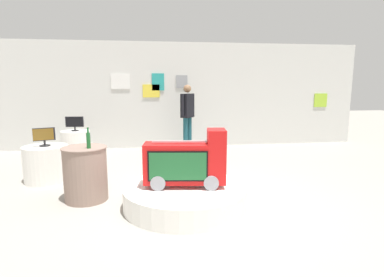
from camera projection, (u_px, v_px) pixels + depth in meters
ground_plane at (203, 203)px, 4.81m from camera, size 30.00×30.00×0.00m
back_wall_display at (176, 95)px, 8.95m from camera, size 10.81×0.13×2.94m
main_display_pedestal at (185, 196)px, 4.65m from camera, size 1.81×1.81×0.32m
novelty_firetruck_tv at (186, 163)px, 4.56m from camera, size 1.21×0.55×0.84m
display_pedestal_left_rear at (46, 164)px, 5.86m from camera, size 0.79×0.79×0.67m
tv_on_left_rear at (44, 136)px, 5.76m from camera, size 0.37×0.19×0.34m
display_pedestal_center_rear at (76, 144)px, 7.71m from camera, size 0.69×0.69×0.67m
tv_on_center_rear at (75, 123)px, 7.62m from camera, size 0.43×0.16×0.35m
side_table_round at (85, 173)px, 4.88m from camera, size 0.68×0.68×0.85m
bottle_on_side_table at (88, 140)px, 4.70m from camera, size 0.06×0.06×0.32m
shopper_browsing_near_truck at (187, 113)px, 8.22m from camera, size 0.39×0.45×1.77m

